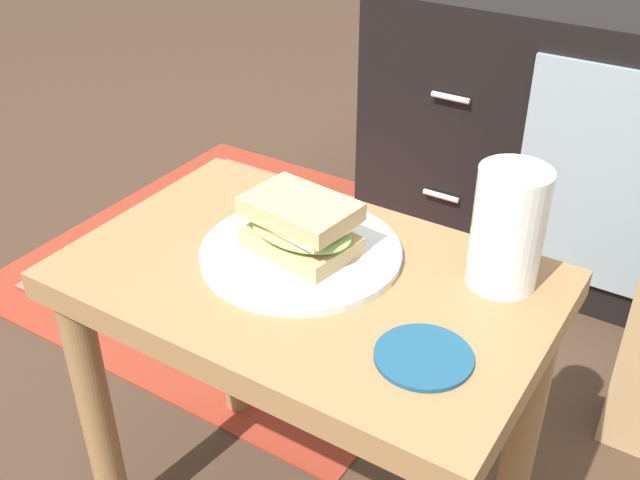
{
  "coord_description": "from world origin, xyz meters",
  "views": [
    {
      "loc": [
        0.4,
        -0.6,
        0.96
      ],
      "look_at": [
        0.02,
        0.0,
        0.51
      ],
      "focal_mm": 42.23,
      "sensor_mm": 36.0,
      "label": 1
    }
  ],
  "objects": [
    {
      "name": "tv_cabinet",
      "position": [
        0.13,
        0.95,
        0.29
      ],
      "size": [
        0.96,
        0.46,
        0.58
      ],
      "color": "black",
      "rests_on": "ground"
    },
    {
      "name": "side_table",
      "position": [
        0.0,
        0.0,
        0.37
      ],
      "size": [
        0.56,
        0.36,
        0.46
      ],
      "color": "olive",
      "rests_on": "ground"
    },
    {
      "name": "sandwich_front",
      "position": [
        -0.02,
        0.02,
        0.5
      ],
      "size": [
        0.15,
        0.11,
        0.07
      ],
      "color": "tan",
      "rests_on": "plate"
    },
    {
      "name": "coaster",
      "position": [
        0.18,
        -0.06,
        0.46
      ],
      "size": [
        0.1,
        0.1,
        0.01
      ],
      "primitive_type": "cylinder",
      "color": "navy",
      "rests_on": "side_table"
    },
    {
      "name": "plate",
      "position": [
        -0.02,
        0.02,
        0.47
      ],
      "size": [
        0.24,
        0.24,
        0.01
      ],
      "primitive_type": "cylinder",
      "color": "silver",
      "rests_on": "side_table"
    },
    {
      "name": "beer_glass",
      "position": [
        0.2,
        0.1,
        0.53
      ],
      "size": [
        0.08,
        0.08,
        0.14
      ],
      "color": "silver",
      "rests_on": "side_table"
    },
    {
      "name": "area_rug",
      "position": [
        -0.48,
        0.53,
        0.0
      ],
      "size": [
        0.94,
        0.9,
        0.01
      ],
      "color": "maroon",
      "rests_on": "ground"
    }
  ]
}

